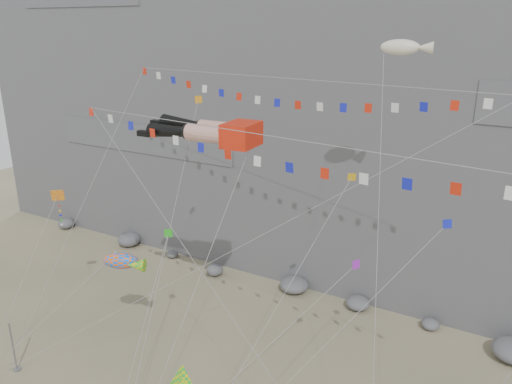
% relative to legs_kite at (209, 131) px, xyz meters
% --- Properties ---
extents(cliff, '(80.00, 28.00, 50.00)m').
position_rel_legs_kite_xyz_m(cliff, '(0.59, 26.78, 8.17)').
color(cliff, slate).
rests_on(cliff, ground).
extents(talus_boulders, '(60.00, 3.00, 1.20)m').
position_rel_legs_kite_xyz_m(talus_boulders, '(0.59, 11.78, -16.23)').
color(talus_boulders, slate).
rests_on(talus_boulders, ground).
extents(anchor_pole_left, '(0.12, 0.12, 3.83)m').
position_rel_legs_kite_xyz_m(anchor_pole_left, '(-11.62, -7.76, -14.91)').
color(anchor_pole_left, gray).
rests_on(anchor_pole_left, ground).
extents(legs_kite, '(8.12, 13.64, 20.81)m').
position_rel_legs_kite_xyz_m(legs_kite, '(0.00, 0.00, 0.00)').
color(legs_kite, red).
rests_on(legs_kite, ground).
extents(flag_banner_upper, '(29.01, 15.29, 28.04)m').
position_rel_legs_kite_xyz_m(flag_banner_upper, '(2.70, 5.25, 2.84)').
color(flag_banner_upper, red).
rests_on(flag_banner_upper, ground).
extents(flag_banner_lower, '(30.39, 6.64, 20.29)m').
position_rel_legs_kite_xyz_m(flag_banner_lower, '(5.86, -2.71, 0.80)').
color(flag_banner_lower, red).
rests_on(flag_banner_lower, ground).
extents(harlequin_kite, '(1.95, 8.89, 13.54)m').
position_rel_legs_kite_xyz_m(harlequin_kite, '(-12.52, -1.87, -5.78)').
color(harlequin_kite, red).
rests_on(harlequin_kite, ground).
extents(fish_windsock, '(8.73, 8.97, 12.68)m').
position_rel_legs_kite_xyz_m(fish_windsock, '(-6.06, -2.45, -9.24)').
color(fish_windsock, '#F55E0C').
rests_on(fish_windsock, ground).
extents(blimp_windsock, '(5.73, 14.06, 25.71)m').
position_rel_legs_kite_xyz_m(blimp_windsock, '(9.73, 5.88, 4.88)').
color(blimp_windsock, '#F1E6C6').
rests_on(blimp_windsock, ground).
extents(small_kite_a, '(3.83, 13.76, 22.68)m').
position_rel_legs_kite_xyz_m(small_kite_a, '(-2.62, 2.36, 0.97)').
color(small_kite_a, orange).
rests_on(small_kite_a, ground).
extents(small_kite_b, '(9.22, 10.98, 16.94)m').
position_rel_legs_kite_xyz_m(small_kite_b, '(9.74, -0.49, -6.67)').
color(small_kite_b, purple).
rests_on(small_kite_b, ground).
extents(small_kite_c, '(3.13, 10.48, 14.80)m').
position_rel_legs_kite_xyz_m(small_kite_c, '(-1.28, -3.01, -6.20)').
color(small_kite_c, green).
rests_on(small_kite_c, ground).
extents(small_kite_d, '(4.71, 14.96, 20.62)m').
position_rel_legs_kite_xyz_m(small_kite_d, '(8.10, 2.81, -2.87)').
color(small_kite_d, gold).
rests_on(small_kite_d, ground).
extents(small_kite_e, '(10.76, 10.54, 19.71)m').
position_rel_legs_kite_xyz_m(small_kite_e, '(14.07, -0.54, -3.54)').
color(small_kite_e, '#151EBF').
rests_on(small_kite_e, ground).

